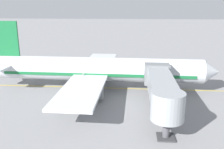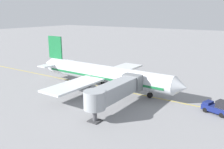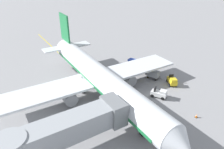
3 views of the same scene
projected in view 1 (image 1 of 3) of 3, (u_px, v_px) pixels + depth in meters
ground_plane at (96, 88)px, 40.56m from camera, size 400.00×400.00×0.00m
gate_lead_in_line at (96, 88)px, 40.56m from camera, size 0.24×80.00×0.01m
parked_airliner at (97, 70)px, 39.21m from camera, size 30.08×37.25×10.63m
jet_bridge at (161, 88)px, 29.69m from camera, size 14.35×3.50×4.98m
baggage_tug_lead at (126, 66)px, 51.67m from camera, size 2.24×2.77×1.62m
baggage_tug_trailing at (135, 73)px, 46.79m from camera, size 2.26×2.77×1.62m
baggage_cart_front at (109, 66)px, 50.57m from camera, size 2.00×2.95×1.58m
baggage_cart_second_in_train at (95, 66)px, 50.88m from camera, size 2.00×2.95×1.58m
baggage_cart_third_in_train at (78, 66)px, 51.08m from camera, size 2.00×2.95×1.58m
ground_crew_wing_walker at (83, 68)px, 49.10m from camera, size 0.50×0.63×1.69m
ground_crew_loader at (77, 72)px, 46.34m from camera, size 0.40×0.69×1.69m
safety_cone_nose_left at (171, 74)px, 47.21m from camera, size 0.36×0.36×0.59m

